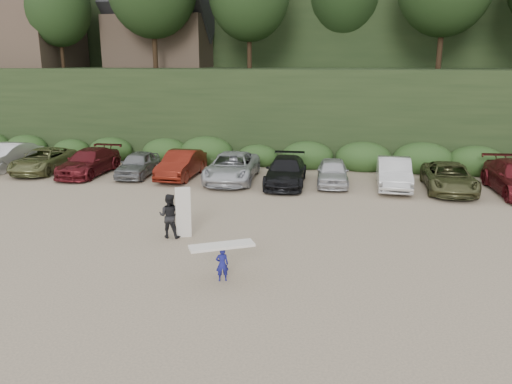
# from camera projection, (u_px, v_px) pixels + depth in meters

# --- Properties ---
(ground) EXTENTS (120.00, 120.00, 0.00)m
(ground) POSITION_uv_depth(u_px,v_px,m) (243.00, 247.00, 18.15)
(ground) COLOR tan
(ground) RESTS_ON ground
(hillside_backdrop) EXTENTS (90.00, 41.50, 28.00)m
(hillside_backdrop) POSITION_uv_depth(u_px,v_px,m) (318.00, 11.00, 49.39)
(hillside_backdrop) COLOR black
(hillside_backdrop) RESTS_ON ground
(parked_cars) EXTENTS (39.80, 5.81, 1.64)m
(parked_cars) POSITION_uv_depth(u_px,v_px,m) (257.00, 169.00, 27.72)
(parked_cars) COLOR silver
(parked_cars) RESTS_ON ground
(child_surfer) EXTENTS (2.01, 1.43, 1.19)m
(child_surfer) POSITION_uv_depth(u_px,v_px,m) (222.00, 256.00, 15.22)
(child_surfer) COLOR navy
(child_surfer) RESTS_ON ground
(adult_surfer) EXTENTS (1.30, 0.66, 2.03)m
(adult_surfer) POSITION_uv_depth(u_px,v_px,m) (171.00, 215.00, 18.97)
(adult_surfer) COLOR black
(adult_surfer) RESTS_ON ground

